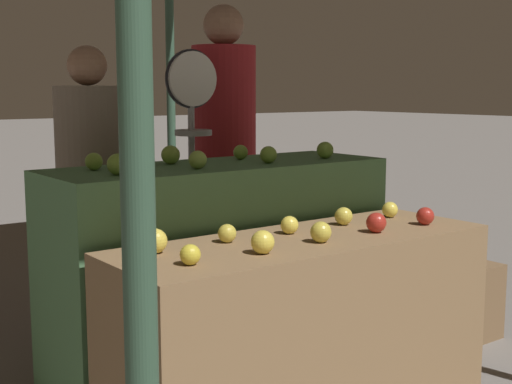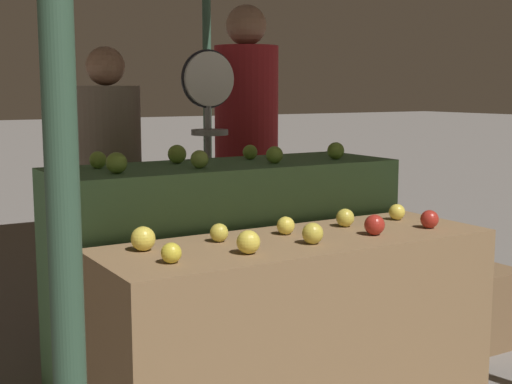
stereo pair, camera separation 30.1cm
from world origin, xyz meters
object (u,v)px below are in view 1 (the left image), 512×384
person_customer_left (91,174)px  wooden_crate_side (451,299)px  produce_scale (192,126)px  person_vendor_at_scale (224,135)px

person_customer_left → wooden_crate_side: person_customer_left is taller
produce_scale → person_vendor_at_scale: person_vendor_at_scale is taller
person_vendor_at_scale → produce_scale: bearing=11.2°
person_customer_left → person_vendor_at_scale: bearing=-170.9°
wooden_crate_side → produce_scale: bearing=139.5°
produce_scale → person_vendor_at_scale: bearing=35.6°
produce_scale → wooden_crate_side: size_ratio=3.79×
produce_scale → person_customer_left: size_ratio=0.99×
produce_scale → person_customer_left: (-0.50, 0.22, -0.24)m
produce_scale → person_vendor_at_scale: size_ratio=0.84×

